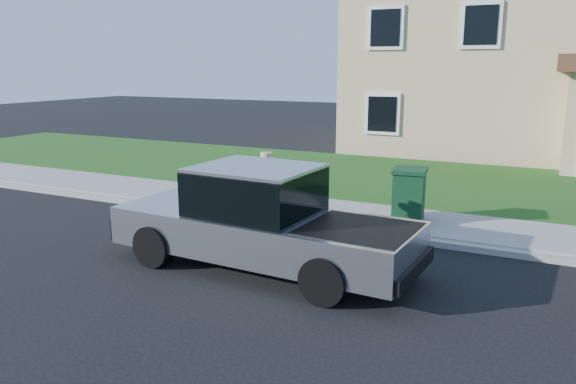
# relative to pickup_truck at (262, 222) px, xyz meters

# --- Properties ---
(ground) EXTENTS (80.00, 80.00, 0.00)m
(ground) POSITION_rel_pickup_truck_xyz_m (0.64, -0.45, -0.81)
(ground) COLOR black
(ground) RESTS_ON ground
(curb) EXTENTS (40.00, 0.20, 0.12)m
(curb) POSITION_rel_pickup_truck_xyz_m (1.64, 2.45, -0.75)
(curb) COLOR gray
(curb) RESTS_ON ground
(sidewalk) EXTENTS (40.00, 2.00, 0.15)m
(sidewalk) POSITION_rel_pickup_truck_xyz_m (1.64, 3.55, -0.73)
(sidewalk) COLOR gray
(sidewalk) RESTS_ON ground
(lawn) EXTENTS (40.00, 7.00, 0.10)m
(lawn) POSITION_rel_pickup_truck_xyz_m (1.64, 8.05, -0.76)
(lawn) COLOR #134413
(lawn) RESTS_ON ground
(house) EXTENTS (14.00, 11.30, 6.85)m
(house) POSITION_rel_pickup_truck_xyz_m (1.96, 15.93, 2.36)
(house) COLOR tan
(house) RESTS_ON ground
(pickup_truck) EXTENTS (5.37, 2.18, 1.73)m
(pickup_truck) POSITION_rel_pickup_truck_xyz_m (0.00, 0.00, 0.00)
(pickup_truck) COLOR black
(pickup_truck) RESTS_ON ground
(woman) EXTENTS (0.69, 0.59, 1.77)m
(woman) POSITION_rel_pickup_truck_xyz_m (-0.54, 1.19, 0.03)
(woman) COLOR tan
(woman) RESTS_ON ground
(trash_bin) EXTENTS (0.77, 0.86, 1.10)m
(trash_bin) POSITION_rel_pickup_truck_xyz_m (1.59, 3.51, -0.10)
(trash_bin) COLOR #0F381D
(trash_bin) RESTS_ON sidewalk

